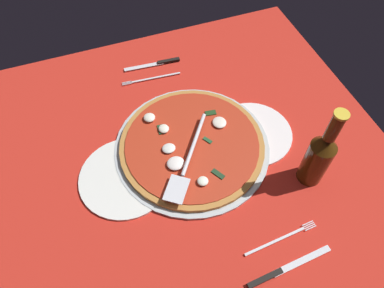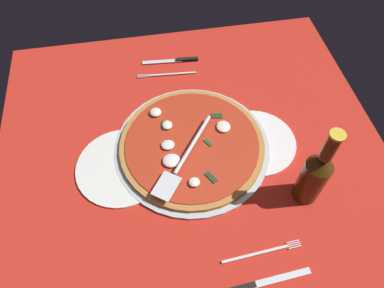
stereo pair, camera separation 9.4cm
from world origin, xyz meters
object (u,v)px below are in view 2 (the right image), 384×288
dinner_plate_right (256,142)px  place_setting_far (171,68)px  place_setting_near (259,269)px  dinner_plate_left (122,168)px  pizza (192,144)px  beer_bottle (315,175)px  pizza_server (183,158)px

dinner_plate_right → place_setting_far: bearing=119.2°
dinner_plate_right → place_setting_near: place_setting_near is taller
dinner_plate_left → place_setting_near: 41.96cm
place_setting_near → pizza: bearing=101.0°
dinner_plate_right → place_setting_far: 38.04cm
dinner_plate_right → place_setting_near: (-8.66, -32.99, -0.15)cm
dinner_plate_right → pizza: pizza is taller
place_setting_near → place_setting_far: 66.92cm
place_setting_far → place_setting_near: bearing=103.1°
dinner_plate_right → beer_bottle: bearing=-66.2°
place_setting_near → beer_bottle: size_ratio=0.83×
pizza → place_setting_far: (-0.97, 31.77, -1.56)cm
dinner_plate_right → pizza: 17.73cm
dinner_plate_left → beer_bottle: 47.77cm
pizza_server → beer_bottle: bearing=101.4°
dinner_plate_right → pizza_server: 21.38cm
beer_bottle → pizza_server: bearing=154.8°
dinner_plate_right → beer_bottle: (7.59, -17.18, 9.25)cm
place_setting_near → beer_bottle: bearing=40.6°
pizza → dinner_plate_left: bearing=-170.6°
pizza_server → place_setting_far: bearing=-146.6°
dinner_plate_left → dinner_plate_right: size_ratio=1.09×
beer_bottle → dinner_plate_right: bearing=113.8°
dinner_plate_right → place_setting_far: place_setting_far is taller
place_setting_near → place_setting_far: bearing=95.0°
place_setting_near → place_setting_far: (-9.93, 66.18, -0.00)cm
dinner_plate_left → place_setting_far: 39.32cm
pizza_server → place_setting_near: bearing=59.0°
pizza_server → beer_bottle: size_ratio=0.93×
dinner_plate_left → dinner_plate_right: 36.70cm
dinner_plate_left → place_setting_near: (28.00, -31.26, -0.15)cm
dinner_plate_left → place_setting_near: size_ratio=1.13×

